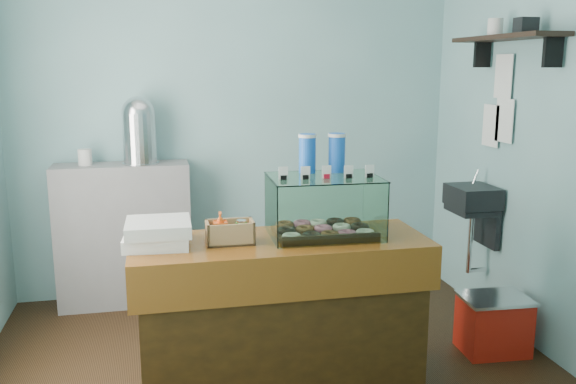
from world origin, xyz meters
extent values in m
plane|color=black|center=(0.00, 0.00, 0.00)|extent=(3.50, 3.50, 0.00)
cube|color=#72A1A7|center=(0.00, 1.50, 1.40)|extent=(3.50, 0.04, 2.80)
cube|color=#72A1A7|center=(0.00, -1.50, 1.40)|extent=(3.50, 0.04, 2.80)
cube|color=#72A1A7|center=(1.75, 0.00, 1.40)|extent=(0.04, 3.00, 2.80)
cube|color=black|center=(1.58, 0.55, 0.90)|extent=(0.30, 0.35, 0.15)
cube|color=black|center=(1.71, 0.55, 0.70)|extent=(0.04, 0.30, 0.35)
cylinder|color=silver|center=(1.65, 0.65, 1.02)|extent=(0.02, 0.02, 0.12)
cylinder|color=silver|center=(1.58, 0.55, 0.55)|extent=(0.04, 0.04, 0.45)
cube|color=black|center=(1.60, 0.30, 2.00)|extent=(0.25, 1.00, 0.03)
cube|color=black|center=(1.67, -0.10, 1.90)|extent=(0.12, 0.03, 0.18)
cube|color=black|center=(1.67, 0.70, 1.90)|extent=(0.12, 0.03, 0.18)
cube|color=white|center=(1.73, 0.45, 1.45)|extent=(0.01, 0.21, 0.30)
cube|color=white|center=(1.73, 0.62, 1.40)|extent=(0.01, 0.21, 0.30)
cube|color=white|center=(1.73, 0.50, 1.75)|extent=(0.01, 0.21, 0.30)
cube|color=#41260C|center=(0.00, -0.25, 0.42)|extent=(1.50, 0.56, 0.84)
cube|color=#4E250A|center=(0.00, -0.25, 0.87)|extent=(1.60, 0.60, 0.06)
cube|color=#4E250A|center=(0.00, -0.53, 0.75)|extent=(1.60, 0.04, 0.18)
cube|color=gray|center=(-0.90, 1.32, 0.55)|extent=(1.00, 0.32, 1.10)
cube|color=black|center=(0.25, -0.21, 0.91)|extent=(0.54, 0.39, 0.02)
torus|color=silver|center=(0.05, -0.33, 0.94)|extent=(0.10, 0.10, 0.03)
torus|color=black|center=(0.15, -0.33, 0.94)|extent=(0.10, 0.10, 0.03)
torus|color=brown|center=(0.25, -0.34, 0.94)|extent=(0.10, 0.10, 0.03)
torus|color=pink|center=(0.35, -0.34, 0.94)|extent=(0.10, 0.10, 0.03)
torus|color=silver|center=(0.46, -0.34, 0.94)|extent=(0.10, 0.10, 0.03)
torus|color=black|center=(0.05, -0.20, 0.94)|extent=(0.10, 0.10, 0.03)
torus|color=brown|center=(0.15, -0.20, 0.94)|extent=(0.10, 0.10, 0.03)
torus|color=pink|center=(0.25, -0.21, 0.94)|extent=(0.10, 0.10, 0.03)
torus|color=silver|center=(0.36, -0.21, 0.94)|extent=(0.10, 0.10, 0.03)
torus|color=black|center=(0.46, -0.21, 0.94)|extent=(0.10, 0.10, 0.03)
torus|color=brown|center=(0.05, -0.07, 0.94)|extent=(0.10, 0.10, 0.03)
torus|color=pink|center=(0.16, -0.08, 0.94)|extent=(0.10, 0.10, 0.03)
torus|color=silver|center=(0.26, -0.08, 0.94)|extent=(0.10, 0.10, 0.03)
torus|color=black|center=(0.36, -0.08, 0.94)|extent=(0.10, 0.10, 0.03)
torus|color=brown|center=(0.46, -0.09, 0.94)|extent=(0.10, 0.10, 0.03)
cube|color=white|center=(0.25, -0.42, 1.06)|extent=(0.59, 0.02, 0.32)
cube|color=white|center=(0.26, 0.01, 1.06)|extent=(0.59, 0.02, 0.32)
cube|color=white|center=(-0.04, -0.20, 1.06)|extent=(0.02, 0.43, 0.32)
cube|color=white|center=(0.55, -0.22, 1.06)|extent=(0.02, 0.43, 0.32)
cube|color=white|center=(0.25, -0.21, 1.22)|extent=(0.61, 0.46, 0.01)
cube|color=white|center=(0.02, -0.25, 1.26)|extent=(0.05, 0.01, 0.07)
cube|color=black|center=(0.02, -0.25, 1.24)|extent=(0.03, 0.02, 0.02)
cube|color=white|center=(0.14, -0.25, 1.26)|extent=(0.05, 0.01, 0.07)
cube|color=black|center=(0.14, -0.25, 1.24)|extent=(0.03, 0.02, 0.02)
cube|color=white|center=(0.25, -0.26, 1.26)|extent=(0.05, 0.01, 0.07)
cube|color=red|center=(0.25, -0.26, 1.24)|extent=(0.03, 0.02, 0.02)
cube|color=white|center=(0.37, -0.26, 1.26)|extent=(0.05, 0.01, 0.07)
cube|color=black|center=(0.37, -0.26, 1.24)|extent=(0.03, 0.02, 0.02)
cube|color=white|center=(0.49, -0.26, 1.26)|extent=(0.05, 0.01, 0.07)
cube|color=black|center=(0.49, -0.26, 1.24)|extent=(0.03, 0.02, 0.02)
cylinder|color=blue|center=(0.20, -0.06, 1.34)|extent=(0.09, 0.09, 0.22)
cylinder|color=silver|center=(0.20, -0.06, 1.44)|extent=(0.10, 0.10, 0.02)
cylinder|color=blue|center=(0.37, -0.07, 1.34)|extent=(0.09, 0.09, 0.22)
cylinder|color=silver|center=(0.37, -0.07, 1.44)|extent=(0.10, 0.10, 0.02)
cube|color=tan|center=(-0.27, -0.26, 0.91)|extent=(0.25, 0.15, 0.01)
cube|color=tan|center=(-0.27, -0.33, 0.96)|extent=(0.25, 0.02, 0.12)
cube|color=tan|center=(-0.27, -0.19, 0.96)|extent=(0.25, 0.02, 0.12)
cube|color=tan|center=(-0.39, -0.26, 0.96)|extent=(0.01, 0.15, 0.12)
cube|color=tan|center=(-0.15, -0.26, 0.96)|extent=(0.01, 0.15, 0.12)
imported|color=#F05916|center=(-0.32, -0.26, 0.99)|extent=(0.07, 0.07, 0.16)
cylinder|color=#377D22|center=(-0.21, -0.26, 0.96)|extent=(0.06, 0.06, 0.10)
cylinder|color=silver|center=(-0.21, -0.26, 1.02)|extent=(0.05, 0.05, 0.01)
cube|color=silver|center=(-0.65, -0.21, 0.93)|extent=(0.35, 0.35, 0.07)
cube|color=silver|center=(-0.64, -0.22, 1.00)|extent=(0.33, 0.33, 0.07)
cylinder|color=silver|center=(-0.75, 1.31, 1.10)|extent=(0.27, 0.27, 0.01)
cylinder|color=silver|center=(-0.75, 1.31, 1.30)|extent=(0.24, 0.24, 0.37)
sphere|color=silver|center=(-0.75, 1.31, 1.48)|extent=(0.24, 0.24, 0.24)
cube|color=red|center=(1.45, -0.05, 0.18)|extent=(0.42, 0.33, 0.35)
cube|color=silver|center=(1.45, -0.05, 0.36)|extent=(0.44, 0.35, 0.02)
camera|label=1|loc=(-0.64, -3.35, 1.81)|focal=38.00mm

